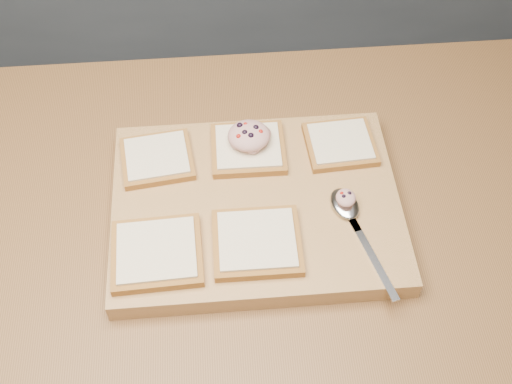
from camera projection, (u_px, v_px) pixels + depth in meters
island_counter at (283, 340)px, 1.37m from camera, size 2.00×0.80×0.90m
cutting_board at (256, 207)px, 1.00m from camera, size 0.44×0.34×0.04m
bread_far_left at (157, 158)px, 1.03m from camera, size 0.12×0.12×0.02m
bread_far_center at (248, 148)px, 1.04m from camera, size 0.12×0.11×0.02m
bread_far_right at (340, 144)px, 1.05m from camera, size 0.12×0.11×0.02m
bread_near_left at (157, 253)px, 0.92m from camera, size 0.13×0.12×0.02m
bread_near_center at (257, 242)px, 0.93m from camera, size 0.13×0.12×0.02m
tuna_salad_dollop at (249, 135)px, 1.03m from camera, size 0.07×0.07×0.03m
spoon at (349, 212)px, 0.97m from camera, size 0.08×0.20×0.01m
spoon_salad at (346, 198)px, 0.96m from camera, size 0.03×0.03×0.02m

